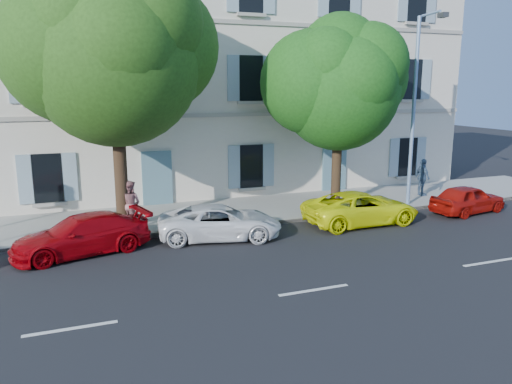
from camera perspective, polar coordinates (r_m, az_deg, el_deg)
name	(u,v)px	position (r m, az deg, el deg)	size (l,w,h in m)	color
ground	(259,246)	(16.84, 0.33, -6.16)	(90.00, 90.00, 0.00)	black
sidewalk	(220,213)	(20.86, -4.10, -2.39)	(36.00, 4.50, 0.15)	#A09E96
kerb	(237,226)	(18.86, -2.18, -3.91)	(36.00, 0.16, 0.16)	#9E998E
building	(185,71)	(25.79, -8.11, 13.54)	(28.00, 7.00, 12.00)	beige
car_red_coupe	(82,235)	(16.82, -19.31, -4.64)	(1.75, 4.30, 1.25)	#9E040B
car_white_coupe	(220,222)	(17.51, -4.11, -3.44)	(1.98, 4.29, 1.19)	white
car_yellow_supercar	(361,208)	(19.73, 11.93, -1.79)	(2.10, 4.56, 1.27)	#F1F80A
car_red_hatchback	(468,199)	(22.78, 23.04, -0.74)	(1.43, 3.55, 1.21)	#A7110A
tree_left	(114,60)	(18.38, -15.89, 14.27)	(5.98, 5.98, 9.27)	#3A2819
tree_right	(339,90)	(21.19, 9.47, 11.44)	(5.01, 5.01, 7.72)	#3A2819
street_lamp	(417,100)	(22.37, 17.88, 9.94)	(0.36, 1.71, 7.98)	#7293BF
pedestrian_a	(127,204)	(19.09, -14.55, -1.39)	(0.59, 0.38, 1.61)	silver
pedestrian_b	(130,204)	(18.85, -14.21, -1.33)	(0.85, 0.66, 1.74)	#AA6D6D
pedestrian_c	(423,177)	(24.89, 18.50, 1.61)	(1.03, 0.43, 1.76)	#435D7C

